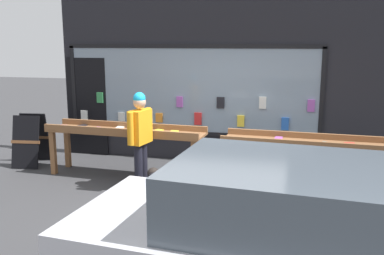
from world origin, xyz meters
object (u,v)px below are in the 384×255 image
(display_table_left, at_px, (125,135))
(sandwich_board_sign, at_px, (31,139))
(person_browsing, at_px, (140,133))
(small_dog, at_px, (154,179))
(parked_car, at_px, (311,240))
(display_table_right, at_px, (312,147))

(display_table_left, distance_m, sandwich_board_sign, 2.17)
(person_browsing, bearing_deg, sandwich_board_sign, 82.99)
(small_dog, bearing_deg, parked_car, -162.04)
(parked_car, bearing_deg, display_table_left, 137.04)
(small_dog, height_order, parked_car, parked_car)
(display_table_left, bearing_deg, sandwich_board_sign, 172.84)
(person_browsing, distance_m, small_dog, 0.79)
(small_dog, bearing_deg, display_table_right, -95.63)
(display_table_right, height_order, sandwich_board_sign, sandwich_board_sign)
(display_table_left, height_order, small_dog, display_table_left)
(person_browsing, height_order, sandwich_board_sign, person_browsing)
(person_browsing, distance_m, sandwich_board_sign, 2.80)
(display_table_right, bearing_deg, sandwich_board_sign, 177.12)
(sandwich_board_sign, bearing_deg, person_browsing, -24.71)
(display_table_right, bearing_deg, person_browsing, -168.54)
(person_browsing, xyz_separation_m, parked_car, (2.65, -2.89, -0.21))
(sandwich_board_sign, bearing_deg, small_dog, -27.08)
(person_browsing, relative_size, small_dog, 2.95)
(person_browsing, xyz_separation_m, small_dog, (0.31, -0.23, -0.68))
(display_table_left, distance_m, person_browsing, 0.77)
(display_table_right, distance_m, sandwich_board_sign, 5.42)
(small_dog, bearing_deg, person_browsing, 29.30)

